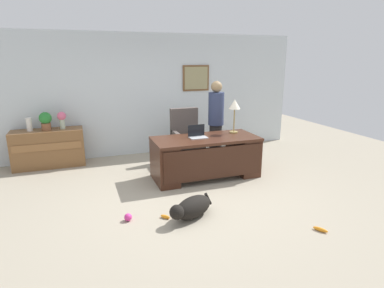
{
  "coord_description": "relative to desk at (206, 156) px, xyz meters",
  "views": [
    {
      "loc": [
        -1.61,
        -4.59,
        2.15
      ],
      "look_at": [
        0.13,
        0.3,
        0.75
      ],
      "focal_mm": 29.74,
      "sensor_mm": 36.0,
      "label": 1
    }
  ],
  "objects": [
    {
      "name": "ground_plane",
      "position": [
        -0.52,
        -0.59,
        -0.41
      ],
      "size": [
        12.0,
        12.0,
        0.0
      ],
      "primitive_type": "plane",
      "color": "#9E937F"
    },
    {
      "name": "back_wall",
      "position": [
        -0.51,
        2.01,
        0.94
      ],
      "size": [
        7.0,
        0.16,
        2.7
      ],
      "color": "silver",
      "rests_on": "ground_plane"
    },
    {
      "name": "desk",
      "position": [
        0.0,
        0.0,
        0.0
      ],
      "size": [
        1.93,
        0.86,
        0.76
      ],
      "color": "#422316",
      "rests_on": "ground_plane"
    },
    {
      "name": "credenza",
      "position": [
        -2.78,
        1.65,
        -0.03
      ],
      "size": [
        1.37,
        0.5,
        0.77
      ],
      "color": "brown",
      "rests_on": "ground_plane"
    },
    {
      "name": "armchair",
      "position": [
        -0.03,
        1.04,
        0.08
      ],
      "size": [
        0.6,
        0.59,
        1.13
      ],
      "color": "#564C47",
      "rests_on": "ground_plane"
    },
    {
      "name": "person_standing",
      "position": [
        0.51,
        0.74,
        0.47
      ],
      "size": [
        0.32,
        0.32,
        1.72
      ],
      "color": "#262323",
      "rests_on": "ground_plane"
    },
    {
      "name": "dog_lying",
      "position": [
        -0.79,
        -1.4,
        -0.26
      ],
      "size": [
        0.74,
        0.55,
        0.3
      ],
      "color": "black",
      "rests_on": "ground_plane"
    },
    {
      "name": "laptop",
      "position": [
        -0.14,
        0.09,
        0.4
      ],
      "size": [
        0.32,
        0.22,
        0.22
      ],
      "color": "#B2B5BA",
      "rests_on": "desk"
    },
    {
      "name": "desk_lamp",
      "position": [
        0.66,
        0.21,
        0.85
      ],
      "size": [
        0.22,
        0.22,
        0.65
      ],
      "color": "#9E8447",
      "rests_on": "desk"
    },
    {
      "name": "vase_with_flowers",
      "position": [
        -2.48,
        1.66,
        0.57
      ],
      "size": [
        0.17,
        0.17,
        0.35
      ],
      "color": "#B5C4AA",
      "rests_on": "credenza"
    },
    {
      "name": "vase_empty",
      "position": [
        -3.08,
        1.66,
        0.48
      ],
      "size": [
        0.11,
        0.11,
        0.26
      ],
      "primitive_type": "cylinder",
      "color": "silver",
      "rests_on": "credenza"
    },
    {
      "name": "potted_plant",
      "position": [
        -2.78,
        1.66,
        0.55
      ],
      "size": [
        0.24,
        0.24,
        0.36
      ],
      "color": "brown",
      "rests_on": "credenza"
    },
    {
      "name": "dog_toy_ball",
      "position": [
        -1.63,
        -1.19,
        -0.36
      ],
      "size": [
        0.11,
        0.11,
        0.11
      ],
      "primitive_type": "sphere",
      "color": "#D8338C",
      "rests_on": "ground_plane"
    },
    {
      "name": "dog_toy_bone",
      "position": [
        -1.13,
        -1.29,
        -0.39
      ],
      "size": [
        0.14,
        0.14,
        0.05
      ],
      "primitive_type": "ellipsoid",
      "rotation": [
        0.0,
        0.0,
        2.31
      ],
      "color": "orange",
      "rests_on": "ground_plane"
    },
    {
      "name": "dog_toy_plush",
      "position": [
        0.66,
        -2.3,
        -0.39
      ],
      "size": [
        0.14,
        0.19,
        0.05
      ],
      "primitive_type": "ellipsoid",
      "rotation": [
        0.0,
        0.0,
        5.23
      ],
      "color": "orange",
      "rests_on": "ground_plane"
    }
  ]
}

